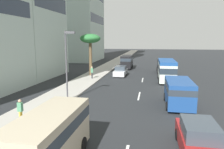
% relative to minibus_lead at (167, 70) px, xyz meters
% --- Properties ---
extents(ground_plane, '(198.00, 198.00, 0.00)m').
position_rel_minibus_lead_xyz_m(ground_plane, '(5.69, 3.25, -1.60)').
color(ground_plane, '#26282B').
extents(sidewalk_right, '(162.00, 3.65, 0.15)m').
position_rel_minibus_lead_xyz_m(sidewalk_right, '(5.69, 11.10, -1.53)').
color(sidewalk_right, '#B2ADA3').
rests_on(sidewalk_right, ground_plane).
extents(lane_stripe_mid, '(3.20, 0.16, 0.01)m').
position_rel_minibus_lead_xyz_m(lane_stripe_mid, '(-8.67, 3.25, -1.59)').
color(lane_stripe_mid, silver).
rests_on(lane_stripe_mid, ground_plane).
extents(lane_stripe_far, '(3.20, 0.16, 0.01)m').
position_rel_minibus_lead_xyz_m(lane_stripe_far, '(0.16, 3.25, -1.59)').
color(lane_stripe_far, silver).
rests_on(lane_stripe_far, ground_plane).
extents(minibus_lead, '(6.67, 2.27, 2.91)m').
position_rel_minibus_lead_xyz_m(minibus_lead, '(0.00, 0.00, 0.00)').
color(minibus_lead, silver).
rests_on(minibus_lead, ground_plane).
extents(van_second, '(4.84, 2.23, 2.24)m').
position_rel_minibus_lead_xyz_m(van_second, '(-11.30, -0.25, -0.31)').
color(van_second, '#1E478C').
rests_on(van_second, ground_plane).
extents(van_third, '(4.81, 2.06, 2.27)m').
position_rel_minibus_lead_xyz_m(van_third, '(7.80, 0.06, -0.30)').
color(van_third, black).
rests_on(van_third, ground_plane).
extents(van_fourth, '(5.27, 2.09, 2.59)m').
position_rel_minibus_lead_xyz_m(van_fourth, '(11.90, 6.85, -0.12)').
color(van_fourth, black).
rests_on(van_fourth, ground_plane).
extents(car_fifth, '(4.18, 1.81, 1.71)m').
position_rel_minibus_lead_xyz_m(car_fifth, '(-19.23, -0.24, -0.80)').
color(car_fifth, '#A51E1E').
rests_on(car_fifth, ground_plane).
extents(car_sixth, '(4.33, 1.80, 1.57)m').
position_rel_minibus_lead_xyz_m(car_sixth, '(3.06, 6.85, -0.86)').
color(car_sixth, silver).
rests_on(car_sixth, ground_plane).
extents(van_seventh, '(5.35, 2.11, 2.51)m').
position_rel_minibus_lead_xyz_m(van_seventh, '(-21.61, 6.44, -0.17)').
color(van_seventh, beige).
rests_on(van_seventh, ground_plane).
extents(pedestrian_near_lamp, '(0.30, 0.35, 1.73)m').
position_rel_minibus_lead_xyz_m(pedestrian_near_lamp, '(-0.66, 10.48, -0.50)').
color(pedestrian_near_lamp, '#333338').
rests_on(pedestrian_near_lamp, sidewalk_right).
extents(pedestrian_mid_block, '(0.30, 0.34, 1.60)m').
position_rel_minibus_lead_xyz_m(pedestrian_mid_block, '(-17.50, 10.66, -0.58)').
color(pedestrian_mid_block, gold).
rests_on(pedestrian_mid_block, sidewalk_right).
extents(palm_tree, '(3.15, 3.15, 6.43)m').
position_rel_minibus_lead_xyz_m(palm_tree, '(1.93, 11.42, 4.03)').
color(palm_tree, brown).
rests_on(palm_tree, sidewalk_right).
extents(street_lamp, '(0.24, 0.97, 6.27)m').
position_rel_minibus_lead_xyz_m(street_lamp, '(-11.82, 9.56, 2.46)').
color(street_lamp, '#4C4C51').
rests_on(street_lamp, sidewalk_right).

